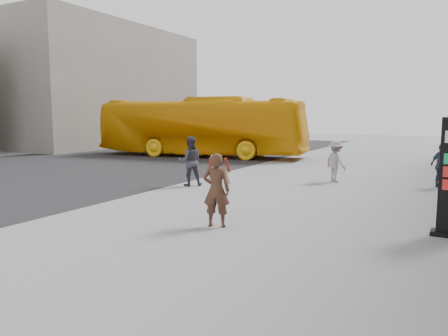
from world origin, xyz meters
The scene contains 8 objects.
ground centered at (0.00, 0.00, 0.00)m, with size 100.00×100.00×0.00m, color #9E9EA3.
road centered at (-13.00, 5.00, 0.00)m, with size 16.00×60.00×0.01m, color black.
bg_building_far centered at (-24.00, 20.00, 5.00)m, with size 10.00×18.00×10.00m, color gray.
woman centered at (-0.65, -0.10, 0.89)m, with size 0.78×0.74×1.74m.
bus centered at (-10.00, 14.73, 1.84)m, with size 3.09×13.21×3.68m, color #E4A20A.
pedestrian_a centered at (-4.40, 4.66, 0.91)m, with size 0.89×0.69×1.83m, color #34333C.
pedestrian_b centered at (0.15, 8.06, 0.81)m, with size 1.05×0.60×1.62m, color gray.
pedestrian_c centered at (3.84, 8.47, 0.81)m, with size 0.95×0.39×1.62m, color #2C384E.
Camera 1 is at (4.24, -8.91, 2.63)m, focal length 35.00 mm.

